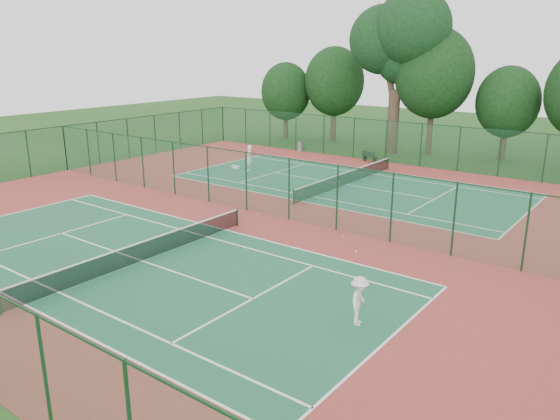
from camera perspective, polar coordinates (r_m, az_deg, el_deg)
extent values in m
plane|color=#1E4816|center=(31.32, -1.35, -0.50)|extent=(120.00, 120.00, 0.00)
cube|color=maroon|center=(31.32, -1.35, -0.49)|extent=(40.00, 36.00, 0.01)
cube|color=#1D5C3D|center=(25.28, -14.14, -5.21)|extent=(23.77, 10.97, 0.01)
cube|color=#206547|center=(38.53, 6.98, 2.64)|extent=(23.77, 10.97, 0.01)
cube|color=#194C28|center=(46.07, 12.74, 6.82)|extent=(40.00, 0.02, 3.50)
cube|color=#12321E|center=(45.82, 12.88, 8.93)|extent=(40.00, 0.05, 0.05)
cube|color=#174624|center=(45.79, -21.54, 6.03)|extent=(0.02, 36.00, 3.50)
cube|color=#123119|center=(45.54, -21.76, 8.14)|extent=(0.05, 36.00, 0.05)
cube|color=#1C542F|center=(30.86, -1.37, 2.61)|extent=(40.00, 0.02, 3.50)
cube|color=#13361C|center=(30.50, -1.39, 5.73)|extent=(40.00, 0.05, 0.05)
cylinder|color=#12321A|center=(29.28, -4.51, -0.77)|extent=(0.10, 0.10, 0.97)
cube|color=black|center=(25.11, -14.21, -4.21)|extent=(0.02, 12.80, 0.85)
cube|color=white|center=(24.97, -14.28, -3.28)|extent=(0.04, 12.80, 0.06)
cylinder|color=#14381C|center=(33.19, 1.43, 1.35)|extent=(0.10, 0.10, 0.97)
cylinder|color=#14381C|center=(43.97, 11.22, 4.79)|extent=(0.10, 0.10, 0.97)
cube|color=black|center=(38.42, 7.00, 3.32)|extent=(0.02, 12.80, 0.85)
cube|color=white|center=(38.33, 7.02, 3.95)|extent=(0.04, 12.80, 0.06)
imported|color=silver|center=(19.03, 8.29, -9.38)|extent=(0.94, 1.27, 1.75)
imported|color=white|center=(42.63, -3.24, 5.44)|extent=(0.70, 0.85, 1.99)
cylinder|color=slate|center=(50.82, 2.09, 6.61)|extent=(0.56, 0.56, 0.90)
cube|color=black|center=(47.21, 8.86, 5.38)|extent=(0.20, 0.40, 0.44)
cube|color=black|center=(46.39, 9.87, 5.14)|extent=(0.20, 0.40, 0.44)
cube|color=black|center=(46.75, 9.38, 5.55)|extent=(1.53, 0.84, 0.05)
cube|color=black|center=(46.58, 9.22, 5.80)|extent=(1.42, 0.50, 0.44)
cube|color=white|center=(43.65, -4.67, 4.51)|extent=(0.72, 0.33, 0.26)
sphere|color=#D0EB36|center=(31.31, -2.27, -0.43)|extent=(0.07, 0.07, 0.07)
sphere|color=#C3D631|center=(27.84, 6.58, -2.71)|extent=(0.07, 0.07, 0.07)
sphere|color=yellow|center=(33.80, -8.38, 0.68)|extent=(0.07, 0.07, 0.07)
cylinder|color=#3A2A1F|center=(50.97, 11.74, 9.02)|extent=(1.04, 1.04, 5.69)
cylinder|color=#3A2A1F|center=(51.25, 11.28, 13.88)|extent=(1.93, 0.57, 5.66)
cylinder|color=#3A2A1F|center=(50.08, 12.85, 14.06)|extent=(1.80, 0.53, 6.14)
sphere|color=black|center=(51.51, 10.77, 17.09)|extent=(6.07, 6.07, 6.07)
sphere|color=black|center=(49.85, 13.74, 18.04)|extent=(6.45, 6.45, 6.45)
sphere|color=black|center=(51.20, 12.70, 15.39)|extent=(4.93, 4.93, 4.93)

